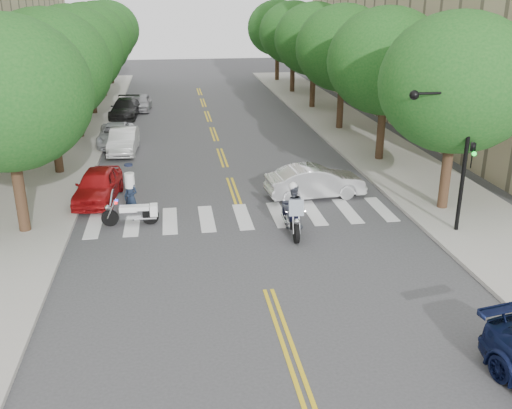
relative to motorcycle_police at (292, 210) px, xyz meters
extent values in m
plane|color=#38383A|center=(-1.73, -4.54, -0.94)|extent=(140.00, 140.00, 0.00)
cube|color=#9E9991|center=(-11.23, 17.46, -0.87)|extent=(5.00, 60.00, 0.15)
cube|color=#9E9991|center=(7.77, 17.46, -0.87)|extent=(5.00, 60.00, 0.15)
cylinder|color=#382316|center=(-10.53, 1.46, 0.72)|extent=(0.44, 0.44, 3.32)
ellipsoid|color=#164F18|center=(-10.53, 1.46, 4.62)|extent=(6.40, 6.40, 5.76)
cylinder|color=#382316|center=(-10.53, 9.46, 0.72)|extent=(0.44, 0.44, 3.32)
ellipsoid|color=#164F18|center=(-10.53, 9.46, 4.62)|extent=(6.40, 6.40, 5.76)
cylinder|color=#382316|center=(-10.53, 17.46, 0.72)|extent=(0.44, 0.44, 3.32)
ellipsoid|color=#164F18|center=(-10.53, 17.46, 4.62)|extent=(6.40, 6.40, 5.76)
cylinder|color=#382316|center=(-10.53, 25.46, 0.72)|extent=(0.44, 0.44, 3.32)
ellipsoid|color=#164F18|center=(-10.53, 25.46, 4.62)|extent=(6.40, 6.40, 5.76)
cylinder|color=#382316|center=(-10.53, 33.46, 0.72)|extent=(0.44, 0.44, 3.32)
ellipsoid|color=#164F18|center=(-10.53, 33.46, 4.62)|extent=(6.40, 6.40, 5.76)
cylinder|color=#382316|center=(-10.53, 41.46, 0.72)|extent=(0.44, 0.44, 3.32)
ellipsoid|color=#164F18|center=(-10.53, 41.46, 4.62)|extent=(6.40, 6.40, 5.76)
cylinder|color=#382316|center=(7.07, 1.46, 0.72)|extent=(0.44, 0.44, 3.32)
ellipsoid|color=#164F18|center=(7.07, 1.46, 4.62)|extent=(6.40, 6.40, 5.76)
cylinder|color=#382316|center=(7.07, 9.46, 0.72)|extent=(0.44, 0.44, 3.32)
ellipsoid|color=#164F18|center=(7.07, 9.46, 4.62)|extent=(6.40, 6.40, 5.76)
cylinder|color=#382316|center=(7.07, 17.46, 0.72)|extent=(0.44, 0.44, 3.32)
ellipsoid|color=#164F18|center=(7.07, 17.46, 4.62)|extent=(6.40, 6.40, 5.76)
cylinder|color=#382316|center=(7.07, 25.46, 0.72)|extent=(0.44, 0.44, 3.32)
ellipsoid|color=#164F18|center=(7.07, 25.46, 4.62)|extent=(6.40, 6.40, 5.76)
cylinder|color=#382316|center=(7.07, 33.46, 0.72)|extent=(0.44, 0.44, 3.32)
ellipsoid|color=#164F18|center=(7.07, 33.46, 4.62)|extent=(6.40, 6.40, 5.76)
cylinder|color=#382316|center=(7.07, 41.46, 0.72)|extent=(0.44, 0.44, 3.32)
ellipsoid|color=#164F18|center=(7.07, 41.46, 4.62)|extent=(6.40, 6.40, 5.76)
cylinder|color=black|center=(6.47, -1.04, 2.06)|extent=(0.16, 0.16, 6.00)
cylinder|color=black|center=(5.27, -1.04, 4.66)|extent=(2.40, 0.10, 0.10)
sphere|color=black|center=(4.17, -1.04, 4.61)|extent=(0.36, 0.36, 0.36)
imported|color=black|center=(6.72, -1.04, 2.26)|extent=(0.16, 0.20, 1.00)
sphere|color=#0CCC26|center=(6.72, -1.19, 2.36)|extent=(0.18, 0.18, 0.18)
cylinder|color=black|center=(-0.05, -1.03, -0.56)|extent=(0.20, 0.78, 0.78)
cylinder|color=black|center=(0.04, 0.80, -0.56)|extent=(0.24, 0.79, 0.78)
cube|color=silver|center=(0.00, -0.06, -0.43)|extent=(0.42, 1.05, 0.37)
cube|color=black|center=(-0.01, -0.18, -0.14)|extent=(0.45, 0.82, 0.25)
cube|color=black|center=(0.02, 0.45, -0.12)|extent=(0.49, 0.65, 0.18)
cube|color=black|center=(0.05, 0.97, -0.26)|extent=(0.52, 0.37, 0.51)
cube|color=#8C99A5|center=(-0.04, -0.88, 0.43)|extent=(0.58, 0.20, 0.63)
cube|color=red|center=(0.10, -0.70, 0.22)|extent=(0.12, 0.12, 0.09)
cube|color=#0C26E5|center=(-0.17, -0.68, 0.22)|extent=(0.12, 0.12, 0.09)
imported|color=#474C56|center=(0.00, -0.06, 0.16)|extent=(0.91, 0.72, 1.80)
sphere|color=silver|center=(0.00, -0.06, 1.01)|extent=(0.34, 0.34, 0.34)
cylinder|color=black|center=(-7.25, 1.76, -0.60)|extent=(0.70, 0.15, 0.70)
cylinder|color=black|center=(-5.61, 1.74, -0.60)|extent=(0.70, 0.19, 0.70)
cube|color=silver|center=(-6.38, 1.75, -0.48)|extent=(0.93, 0.34, 0.33)
cube|color=white|center=(-6.48, 1.75, -0.23)|extent=(0.72, 0.38, 0.23)
cube|color=white|center=(-5.92, 1.74, -0.21)|extent=(0.57, 0.42, 0.16)
cube|color=white|center=(-5.46, 1.74, -0.33)|extent=(0.31, 0.45, 0.46)
cube|color=#8C99A5|center=(-7.12, 1.76, 0.28)|extent=(0.16, 0.51, 0.56)
cube|color=red|center=(-6.95, 1.63, 0.10)|extent=(0.10, 0.10, 0.08)
cube|color=#0C26E5|center=(-6.94, 1.88, 0.10)|extent=(0.10, 0.10, 0.08)
imported|color=#162032|center=(-6.39, 2.37, 0.04)|extent=(0.84, 0.84, 1.97)
imported|color=silver|center=(1.93, 3.96, -0.19)|extent=(4.73, 2.03, 1.52)
imported|color=#AD1215|center=(-8.03, 4.96, -0.20)|extent=(2.20, 4.54, 1.49)
imported|color=silver|center=(-7.45, 13.46, -0.22)|extent=(1.72, 4.44, 1.44)
imported|color=#AFB1B7|center=(-8.03, 15.41, -0.29)|extent=(2.25, 4.77, 1.32)
imported|color=black|center=(-8.03, 23.96, -0.23)|extent=(2.42, 5.06, 1.42)
imported|color=gray|center=(-6.93, 26.63, -0.29)|extent=(1.82, 3.94, 1.31)
camera|label=1|loc=(-4.54, -20.59, 8.04)|focal=40.00mm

